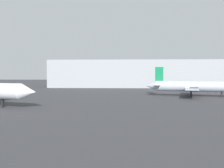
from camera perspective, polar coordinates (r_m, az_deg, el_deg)
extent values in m
cone|color=silver|center=(52.00, -18.32, -1.69)|extent=(4.39, 4.17, 3.27)
cube|color=black|center=(56.36, -23.39, -4.00)|extent=(0.58, 0.58, 1.71)
cylinder|color=#B2BCCC|center=(80.51, 18.20, -0.50)|extent=(23.23, 8.46, 3.15)
cone|color=#B2BCCC|center=(81.21, 8.77, -0.39)|extent=(4.11, 3.87, 3.15)
cube|color=#B2BCCC|center=(80.50, 17.37, -0.82)|extent=(9.00, 23.96, 0.19)
cube|color=#B2BCCC|center=(80.94, 10.27, -0.18)|extent=(3.39, 6.90, 0.13)
cube|color=#147F4C|center=(80.83, 10.57, 2.25)|extent=(2.51, 0.82, 4.35)
cylinder|color=#4C4C54|center=(85.04, 17.79, -0.78)|extent=(2.64, 1.94, 1.42)
cylinder|color=#4C4C54|center=(76.01, 17.94, -1.13)|extent=(2.64, 1.94, 1.42)
cube|color=black|center=(81.20, 23.41, -2.21)|extent=(0.48, 0.48, 1.54)
cube|color=black|center=(82.20, 17.34, -2.07)|extent=(0.48, 0.48, 1.54)
cube|color=black|center=(79.05, 17.37, -2.24)|extent=(0.48, 0.48, 1.54)
cube|color=#999EA3|center=(135.17, 7.53, 2.27)|extent=(98.42, 24.06, 13.87)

